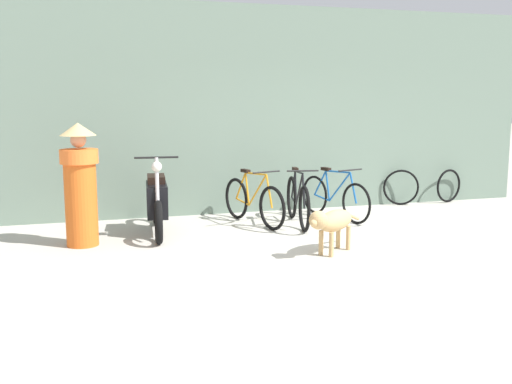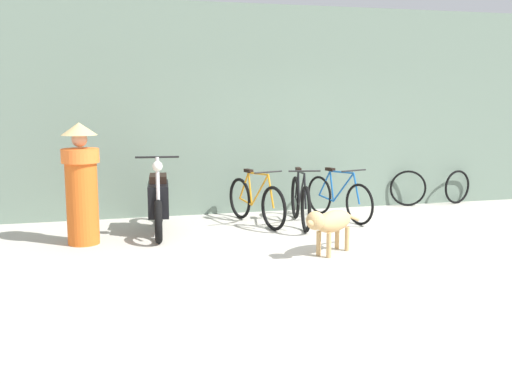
# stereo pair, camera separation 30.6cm
# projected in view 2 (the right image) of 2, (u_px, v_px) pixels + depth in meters

# --- Properties ---
(ground_plane) EXTENTS (60.00, 60.00, 0.00)m
(ground_plane) POSITION_uv_depth(u_px,v_px,m) (347.00, 255.00, 7.29)
(ground_plane) COLOR #B7B2A5
(shop_wall_back) EXTENTS (9.44, 0.20, 3.38)m
(shop_wall_back) POSITION_uv_depth(u_px,v_px,m) (277.00, 110.00, 9.95)
(shop_wall_back) COLOR slate
(shop_wall_back) RESTS_ON ground
(bicycle_0) EXTENTS (0.57, 1.59, 0.84)m
(bicycle_0) POSITION_uv_depth(u_px,v_px,m) (256.00, 202.00, 9.00)
(bicycle_0) COLOR black
(bicycle_0) RESTS_ON ground
(bicycle_1) EXTENTS (0.46, 1.65, 0.87)m
(bicycle_1) POSITION_uv_depth(u_px,v_px,m) (300.00, 202.00, 8.96)
(bicycle_1) COLOR black
(bicycle_1) RESTS_ON ground
(bicycle_2) EXTENTS (0.57, 1.57, 0.82)m
(bicycle_2) POSITION_uv_depth(u_px,v_px,m) (338.00, 198.00, 9.39)
(bicycle_2) COLOR black
(bicycle_2) RESTS_ON ground
(motorcycle) EXTENTS (0.58, 1.83, 1.12)m
(motorcycle) POSITION_uv_depth(u_px,v_px,m) (159.00, 202.00, 8.41)
(motorcycle) COLOR black
(motorcycle) RESTS_ON ground
(stray_dog) EXTENTS (0.98, 0.77, 0.59)m
(stray_dog) POSITION_uv_depth(u_px,v_px,m) (330.00, 222.00, 7.26)
(stray_dog) COLOR tan
(stray_dog) RESTS_ON ground
(person_in_robes) EXTENTS (0.68, 0.68, 1.58)m
(person_in_robes) POSITION_uv_depth(u_px,v_px,m) (81.00, 182.00, 7.72)
(person_in_robes) COLOR orange
(person_in_robes) RESTS_ON ground
(spare_tire_left) EXTENTS (0.61, 0.25, 0.63)m
(spare_tire_left) POSITION_uv_depth(u_px,v_px,m) (408.00, 188.00, 10.51)
(spare_tire_left) COLOR black
(spare_tire_left) RESTS_ON ground
(spare_tire_right) EXTENTS (0.60, 0.19, 0.61)m
(spare_tire_right) POSITION_uv_depth(u_px,v_px,m) (457.00, 187.00, 10.76)
(spare_tire_right) COLOR black
(spare_tire_right) RESTS_ON ground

